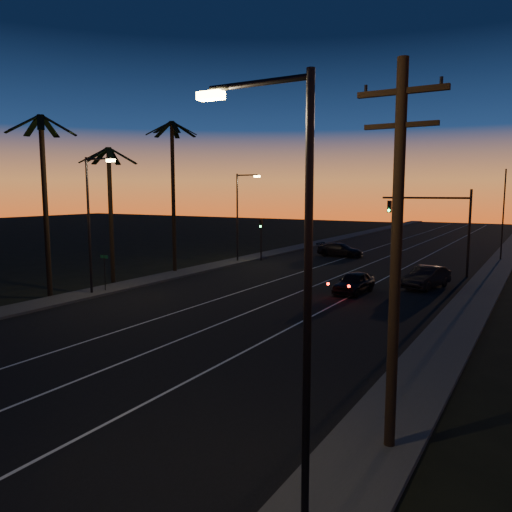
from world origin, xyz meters
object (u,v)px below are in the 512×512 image
Objects in this scene: signal_mast at (439,217)px; right_car at (427,277)px; lead_car at (354,283)px; cross_car at (340,250)px; utility_pole at (396,251)px.

signal_mast is 1.45× the size of right_car.
right_car is (3.83, 4.38, 0.05)m from lead_car.
signal_mast reaches higher than cross_car.
signal_mast is at bearing 98.47° from utility_pole.
lead_car is 0.98× the size of cross_car.
signal_mast is (-4.46, 29.99, -0.53)m from utility_pole.
lead_car is (-3.31, -10.67, -4.06)m from signal_mast.
cross_car is (-11.58, 13.31, -0.06)m from right_car.
utility_pole is 40.40m from cross_car.
right_car is at bearing -85.27° from signal_mast.
cross_car is at bearing 147.57° from signal_mast.
cross_car is (-11.06, 7.03, -4.07)m from signal_mast.
right_car reaches higher than cross_car.
utility_pole is at bearing -68.09° from lead_car.
utility_pole is at bearing -81.53° from signal_mast.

